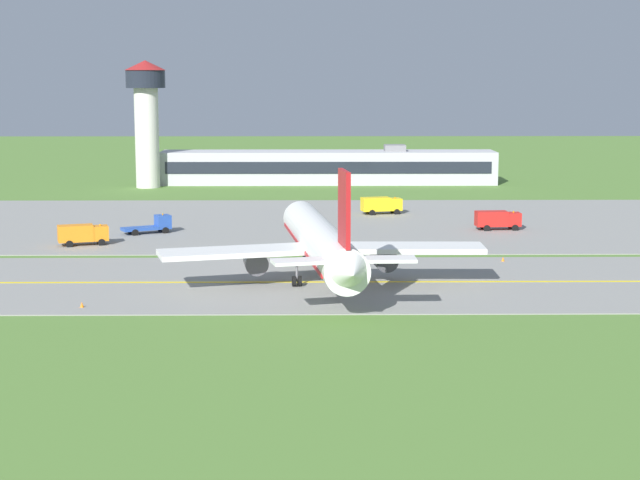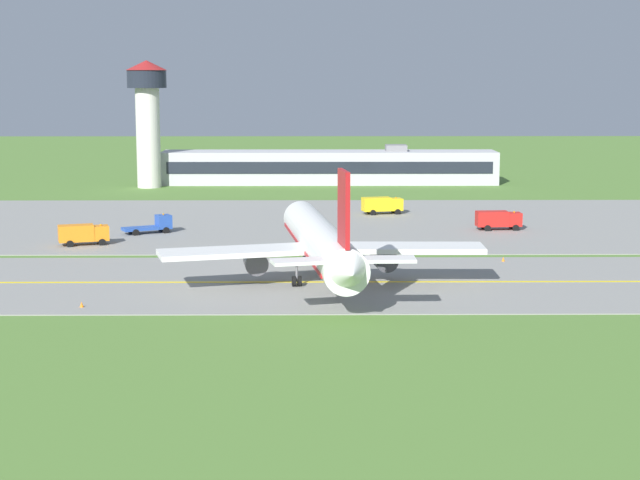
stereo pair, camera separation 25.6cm
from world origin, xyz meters
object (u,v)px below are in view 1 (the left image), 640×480
Objects in this scene: service_truck_baggage at (497,219)px; service_truck_catering at (83,233)px; service_truck_pushback at (154,225)px; control_tower at (146,110)px; airplane_lead at (321,243)px; service_truck_fuel at (381,204)px.

service_truck_baggage is 0.97× the size of service_truck_catering.
service_truck_catering reaches higher than service_truck_pushback.
service_truck_pushback is at bearing -80.45° from control_tower.
service_truck_pushback is at bearing -177.07° from service_truck_baggage.
service_truck_baggage is at bearing -44.33° from control_tower.
airplane_lead is at bearing -38.68° from service_truck_catering.
service_truck_pushback is at bearing -149.61° from service_truck_fuel.
service_truck_fuel is 0.95× the size of service_truck_pushback.
control_tower is at bearing 136.96° from service_truck_fuel.
service_truck_baggage is 78.21m from control_tower.
service_truck_baggage is 0.92× the size of service_truck_pushback.
service_truck_fuel is (9.60, 51.09, -2.60)m from airplane_lead.
service_truck_fuel is at bearing -43.04° from control_tower.
service_truck_pushback is (7.25, 9.70, -0.35)m from service_truck_catering.
control_tower is (-31.07, 89.07, 10.09)m from airplane_lead.
service_truck_catering is at bearing -88.07° from control_tower.
service_truck_fuel is 36.17m from service_truck_pushback.
service_truck_fuel is at bearing 30.39° from service_truck_pushback.
control_tower is (-55.20, 53.93, 12.69)m from service_truck_baggage.
airplane_lead is 52.05m from service_truck_fuel.
airplane_lead is at bearing -100.64° from service_truck_fuel.
airplane_lead is at bearing -70.77° from control_tower.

